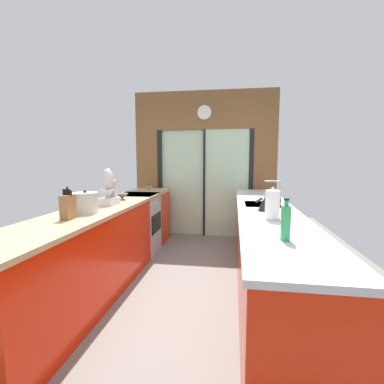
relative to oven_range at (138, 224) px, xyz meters
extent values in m
cube|color=slate|center=(0.91, -0.65, -0.47)|extent=(5.04, 7.60, 0.02)
cube|color=brown|center=(0.91, 1.15, 1.89)|extent=(2.64, 0.08, 0.70)
cube|color=#B2D1AD|center=(0.49, 1.17, 0.54)|extent=(0.80, 0.02, 2.00)
cube|color=#B2D1AD|center=(1.33, 1.13, 0.54)|extent=(0.80, 0.02, 2.00)
cube|color=black|center=(0.05, 1.15, 0.54)|extent=(0.08, 0.10, 2.00)
cube|color=black|center=(1.77, 1.15, 0.54)|extent=(0.08, 0.10, 2.00)
cube|color=black|center=(0.91, 1.15, 0.54)|extent=(0.04, 0.10, 2.00)
cube|color=brown|center=(-0.20, 1.15, 0.54)|extent=(0.42, 0.08, 2.00)
cube|color=brown|center=(2.02, 1.15, 0.54)|extent=(0.42, 0.08, 2.00)
cylinder|color=white|center=(0.91, 1.09, 1.84)|extent=(0.24, 0.03, 0.24)
torus|color=beige|center=(0.91, 1.09, 1.84)|extent=(0.26, 0.02, 0.26)
cube|color=red|center=(0.00, -1.57, -0.02)|extent=(0.58, 2.55, 0.88)
cube|color=red|center=(0.00, 0.63, -0.02)|extent=(0.58, 0.65, 0.88)
cube|color=tan|center=(0.00, -0.95, 0.44)|extent=(0.62, 3.80, 0.04)
cube|color=red|center=(1.82, -0.95, -0.02)|extent=(0.58, 3.80, 0.88)
cube|color=#BCBCC1|center=(1.82, -0.95, 0.44)|extent=(0.62, 3.80, 0.04)
cube|color=#B7BABC|center=(1.80, -0.70, 0.44)|extent=(0.40, 0.48, 0.05)
cylinder|color=#B7BABC|center=(2.00, -0.70, 0.61)|extent=(0.02, 0.02, 0.28)
cylinder|color=#B7BABC|center=(1.91, -0.70, 0.74)|extent=(0.18, 0.02, 0.02)
cube|color=#B7BABC|center=(0.00, 0.00, -0.02)|extent=(0.58, 0.60, 0.88)
cube|color=black|center=(0.29, 0.00, 0.02)|extent=(0.01, 0.48, 0.28)
cube|color=black|center=(0.00, 0.00, 0.45)|extent=(0.58, 0.60, 0.03)
cylinder|color=#B7BABC|center=(0.30, -0.18, 0.34)|extent=(0.02, 0.04, 0.04)
cylinder|color=#B7BABC|center=(0.30, 0.00, 0.34)|extent=(0.02, 0.04, 0.04)
cylinder|color=#B7BABC|center=(0.30, 0.18, 0.34)|extent=(0.02, 0.04, 0.04)
cylinder|color=#514C47|center=(0.02, -0.63, 0.47)|extent=(0.07, 0.07, 0.01)
cone|color=#514C47|center=(0.02, -0.63, 0.51)|extent=(0.16, 0.16, 0.08)
cylinder|color=gray|center=(0.02, 0.51, 0.47)|extent=(0.07, 0.07, 0.01)
cone|color=gray|center=(0.02, 0.51, 0.50)|extent=(0.15, 0.15, 0.06)
cube|color=brown|center=(0.02, -1.82, 0.57)|extent=(0.08, 0.14, 0.21)
cylinder|color=black|center=(-0.02, -1.82, 0.70)|extent=(0.02, 0.02, 0.06)
cylinder|color=black|center=(0.00, -1.82, 0.70)|extent=(0.02, 0.02, 0.06)
cylinder|color=black|center=(0.02, -1.82, 0.71)|extent=(0.02, 0.02, 0.08)
cylinder|color=black|center=(0.04, -1.82, 0.70)|extent=(0.02, 0.02, 0.06)
cylinder|color=black|center=(0.05, -1.82, 0.70)|extent=(0.02, 0.02, 0.05)
cube|color=#B7BABC|center=(0.02, -1.02, 0.50)|extent=(0.17, 0.26, 0.08)
cube|color=#B7BABC|center=(0.02, -0.92, 0.64)|extent=(0.10, 0.08, 0.20)
ellipsoid|color=#B7BABC|center=(0.02, -1.03, 0.76)|extent=(0.13, 0.12, 0.24)
cone|color=#B7BABC|center=(0.02, -1.05, 0.58)|extent=(0.15, 0.15, 0.13)
cylinder|color=#B7BABC|center=(0.02, -1.53, 0.56)|extent=(0.25, 0.25, 0.19)
cylinder|color=#B7BABC|center=(0.02, -1.53, 0.66)|extent=(0.25, 0.25, 0.01)
sphere|color=black|center=(0.02, -1.53, 0.68)|extent=(0.03, 0.03, 0.03)
cone|color=black|center=(1.80, -1.14, 0.56)|extent=(0.17, 0.17, 0.19)
sphere|color=black|center=(1.80, -1.14, 0.67)|extent=(0.03, 0.03, 0.03)
cylinder|color=black|center=(1.72, -1.14, 0.57)|extent=(0.08, 0.02, 0.07)
torus|color=black|center=(1.88, -1.14, 0.57)|extent=(0.12, 0.01, 0.12)
cylinder|color=#339E56|center=(1.80, -2.20, 0.58)|extent=(0.06, 0.06, 0.23)
cylinder|color=#339E56|center=(1.80, -2.20, 0.71)|extent=(0.03, 0.03, 0.04)
cylinder|color=black|center=(1.80, -2.20, 0.73)|extent=(0.03, 0.03, 0.01)
cylinder|color=#B7BABC|center=(1.80, -1.57, 0.47)|extent=(0.14, 0.14, 0.01)
cylinder|color=white|center=(1.80, -1.57, 0.60)|extent=(0.13, 0.13, 0.25)
sphere|color=#B7BABC|center=(1.80, -1.57, 0.74)|extent=(0.03, 0.03, 0.03)
camera|label=1|loc=(1.46, -4.02, 0.98)|focal=25.74mm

